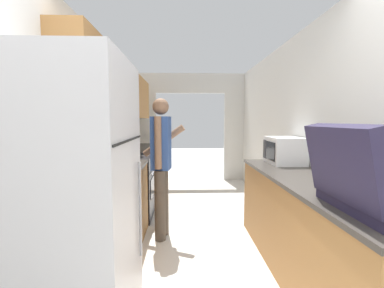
{
  "coord_description": "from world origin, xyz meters",
  "views": [
    {
      "loc": [
        -0.17,
        -0.92,
        1.43
      ],
      "look_at": [
        -0.05,
        2.68,
        1.09
      ],
      "focal_mm": 24.0,
      "sensor_mm": 36.0,
      "label": 1
    }
  ],
  "objects_px": {
    "range_oven": "(132,186)",
    "microwave": "(284,150)",
    "person": "(161,164)",
    "refrigerator": "(73,202)",
    "suitcase": "(367,185)"
  },
  "relations": [
    {
      "from": "suitcase",
      "to": "range_oven",
      "type": "bearing_deg",
      "value": 127.38
    },
    {
      "from": "suitcase",
      "to": "person",
      "type": "bearing_deg",
      "value": 128.23
    },
    {
      "from": "range_oven",
      "to": "suitcase",
      "type": "relative_size",
      "value": 1.68
    },
    {
      "from": "suitcase",
      "to": "microwave",
      "type": "xyz_separation_m",
      "value": [
        0.17,
        1.63,
        0.0
      ]
    },
    {
      "from": "range_oven",
      "to": "microwave",
      "type": "distance_m",
      "value": 2.2
    },
    {
      "from": "range_oven",
      "to": "microwave",
      "type": "bearing_deg",
      "value": -20.47
    },
    {
      "from": "range_oven",
      "to": "suitcase",
      "type": "bearing_deg",
      "value": -52.62
    },
    {
      "from": "range_oven",
      "to": "microwave",
      "type": "height_order",
      "value": "microwave"
    },
    {
      "from": "person",
      "to": "refrigerator",
      "type": "bearing_deg",
      "value": 171.16
    },
    {
      "from": "microwave",
      "to": "person",
      "type": "bearing_deg",
      "value": 178.92
    },
    {
      "from": "range_oven",
      "to": "person",
      "type": "xyz_separation_m",
      "value": [
        0.5,
        -0.71,
        0.45
      ]
    },
    {
      "from": "person",
      "to": "microwave",
      "type": "xyz_separation_m",
      "value": [
        1.48,
        -0.03,
        0.16
      ]
    },
    {
      "from": "range_oven",
      "to": "suitcase",
      "type": "xyz_separation_m",
      "value": [
        1.81,
        -2.37,
        0.6
      ]
    },
    {
      "from": "person",
      "to": "microwave",
      "type": "bearing_deg",
      "value": -82.49
    },
    {
      "from": "person",
      "to": "suitcase",
      "type": "relative_size",
      "value": 2.69
    }
  ]
}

